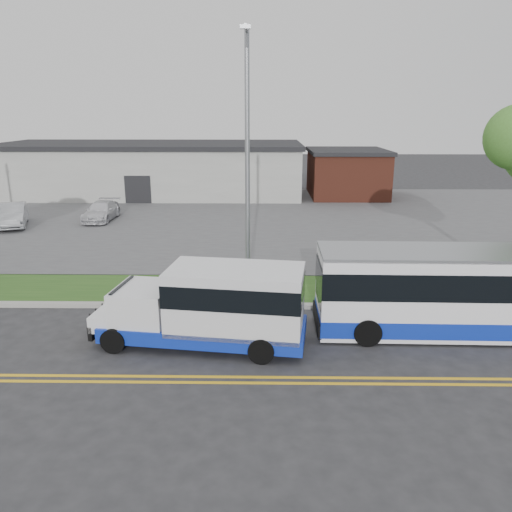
{
  "coord_description": "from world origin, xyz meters",
  "views": [
    {
      "loc": [
        3.6,
        -15.78,
        6.85
      ],
      "look_at": [
        3.32,
        2.33,
        1.6
      ],
      "focal_mm": 35.0,
      "sensor_mm": 36.0,
      "label": 1
    }
  ],
  "objects_px": {
    "shuttle_bus": "(215,304)",
    "transit_bus": "(473,292)",
    "streetlight_near": "(247,158)",
    "parked_car_b": "(101,211)",
    "parked_car_a": "(12,215)"
  },
  "relations": [
    {
      "from": "shuttle_bus",
      "to": "transit_bus",
      "type": "height_order",
      "value": "transit_bus"
    },
    {
      "from": "streetlight_near",
      "to": "parked_car_b",
      "type": "distance_m",
      "value": 16.98
    },
    {
      "from": "streetlight_near",
      "to": "shuttle_bus",
      "type": "bearing_deg",
      "value": -100.27
    },
    {
      "from": "parked_car_a",
      "to": "transit_bus",
      "type": "bearing_deg",
      "value": -54.92
    },
    {
      "from": "shuttle_bus",
      "to": "transit_bus",
      "type": "xyz_separation_m",
      "value": [
        8.07,
        0.99,
        0.06
      ]
    },
    {
      "from": "parked_car_a",
      "to": "shuttle_bus",
      "type": "bearing_deg",
      "value": -69.61
    },
    {
      "from": "streetlight_near",
      "to": "parked_car_a",
      "type": "height_order",
      "value": "streetlight_near"
    },
    {
      "from": "transit_bus",
      "to": "parked_car_a",
      "type": "height_order",
      "value": "transit_bus"
    },
    {
      "from": "shuttle_bus",
      "to": "transit_bus",
      "type": "relative_size",
      "value": 0.67
    },
    {
      "from": "parked_car_a",
      "to": "streetlight_near",
      "type": "bearing_deg",
      "value": -58.13
    },
    {
      "from": "shuttle_bus",
      "to": "transit_bus",
      "type": "distance_m",
      "value": 8.13
    },
    {
      "from": "parked_car_b",
      "to": "parked_car_a",
      "type": "bearing_deg",
      "value": -158.33
    },
    {
      "from": "parked_car_a",
      "to": "parked_car_b",
      "type": "distance_m",
      "value": 5.2
    },
    {
      "from": "streetlight_near",
      "to": "parked_car_a",
      "type": "distance_m",
      "value": 18.99
    },
    {
      "from": "streetlight_near",
      "to": "parked_car_a",
      "type": "bearing_deg",
      "value": 142.86
    }
  ]
}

